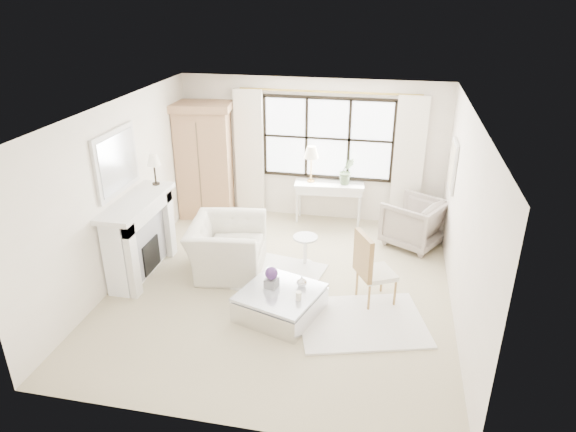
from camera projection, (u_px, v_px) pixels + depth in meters
name	position (u px, v px, depth m)	size (l,w,h in m)	color
floor	(281.00, 287.00, 7.82)	(5.50, 5.50, 0.00)	#C5B792
ceiling	(280.00, 111.00, 6.71)	(5.50, 5.50, 0.00)	white
wall_back	(312.00, 150.00, 9.72)	(5.00, 5.00, 0.00)	white
wall_front	(218.00, 318.00, 4.81)	(5.00, 5.00, 0.00)	silver
wall_left	(119.00, 193.00, 7.72)	(5.50, 5.50, 0.00)	white
wall_right	(464.00, 221.00, 6.81)	(5.50, 5.50, 0.00)	white
window_pane	(328.00, 138.00, 9.55)	(2.40, 0.02, 1.50)	white
window_frame	(328.00, 139.00, 9.54)	(2.50, 0.04, 1.50)	black
curtain_rod	(329.00, 92.00, 9.14)	(0.04, 0.04, 3.30)	#A7883A
curtain_left	(249.00, 154.00, 9.90)	(0.55, 0.10, 2.47)	white
curtain_right	(408.00, 164.00, 9.35)	(0.55, 0.10, 2.47)	white
fireplace	(138.00, 236.00, 7.97)	(0.58, 1.66, 1.26)	white
mirror_frame	(116.00, 162.00, 7.52)	(0.05, 1.15, 0.95)	silver
mirror_glass	(118.00, 162.00, 7.51)	(0.02, 1.00, 0.80)	silver
art_frame	(453.00, 166.00, 8.25)	(0.04, 0.62, 0.82)	silver
art_canvas	(452.00, 166.00, 8.25)	(0.01, 0.52, 0.72)	beige
mantel_lamp	(154.00, 161.00, 8.13)	(0.22, 0.22, 0.51)	black
armoire	(204.00, 160.00, 9.85)	(1.21, 0.85, 2.24)	tan
console_table	(329.00, 203.00, 9.83)	(1.34, 0.56, 0.80)	white
console_lamp	(311.00, 153.00, 9.51)	(0.28, 0.28, 0.69)	#B3833E
orchid_plant	(347.00, 171.00, 9.50)	(0.29, 0.23, 0.52)	#526A46
side_table	(305.00, 246.00, 8.33)	(0.40, 0.40, 0.51)	white
rug_left	(265.00, 273.00, 8.17)	(1.74, 1.23, 0.03)	white
rug_right	(362.00, 322.00, 6.99)	(1.68, 1.26, 0.03)	white
club_armchair	(227.00, 247.00, 8.14)	(1.27, 1.11, 0.83)	beige
wingback_chair	(414.00, 222.00, 8.96)	(0.89, 0.92, 0.84)	gray
french_chair	(374.00, 283.00, 7.35)	(0.65, 0.65, 1.08)	#B1854A
coffee_table	(280.00, 303.00, 7.10)	(1.26, 1.26, 0.38)	silver
planter_box	(272.00, 283.00, 7.10)	(0.17, 0.17, 0.13)	slate
planter_flowers	(271.00, 273.00, 7.04)	(0.18, 0.18, 0.18)	#4B2967
pillar_candle	(299.00, 296.00, 6.80)	(0.08, 0.08, 0.12)	white
coffee_vase	(302.00, 281.00, 7.11)	(0.14, 0.14, 0.15)	white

